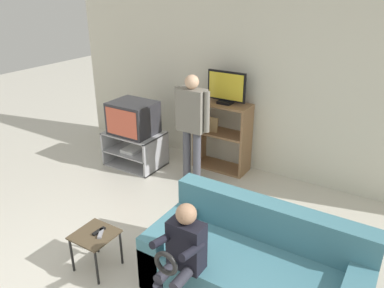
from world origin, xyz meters
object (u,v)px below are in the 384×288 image
(television_main, at_px, (133,118))
(person_standing_adult, at_px, (192,120))
(media_shelf, at_px, (222,136))
(television_flat, at_px, (226,88))
(snack_table, at_px, (95,239))
(couch, at_px, (255,270))
(remote_control_black, at_px, (99,231))
(tv_stand, at_px, (135,149))
(person_seated_child, at_px, (181,254))
(remote_control_white, at_px, (101,234))

(television_main, height_order, person_standing_adult, person_standing_adult)
(media_shelf, relative_size, television_flat, 1.79)
(snack_table, distance_m, couch, 1.53)
(remote_control_black, bearing_deg, television_main, 125.56)
(television_main, relative_size, remote_control_black, 4.47)
(tv_stand, height_order, television_main, television_main)
(television_flat, bearing_deg, tv_stand, -153.41)
(person_standing_adult, distance_m, person_seated_child, 2.34)
(tv_stand, relative_size, person_standing_adult, 0.55)
(tv_stand, distance_m, remote_control_black, 2.27)
(couch, relative_size, person_seated_child, 1.79)
(tv_stand, xyz_separation_m, television_flat, (1.22, 0.61, 0.99))
(television_flat, relative_size, person_seated_child, 0.55)
(television_flat, relative_size, couch, 0.31)
(tv_stand, relative_size, remote_control_white, 5.84)
(couch, height_order, person_seated_child, person_seated_child)
(remote_control_white, distance_m, couch, 1.48)
(snack_table, xyz_separation_m, person_seated_child, (1.01, -0.02, 0.28))
(television_main, height_order, remote_control_black, television_main)
(media_shelf, relative_size, remote_control_black, 7.15)
(television_main, bearing_deg, remote_control_white, -58.18)
(television_flat, xyz_separation_m, couch, (1.39, -2.10, -0.96))
(couch, bearing_deg, remote_control_black, -163.01)
(tv_stand, relative_size, television_main, 1.31)
(television_main, distance_m, person_standing_adult, 1.02)
(tv_stand, height_order, remote_control_white, tv_stand)
(television_flat, xyz_separation_m, remote_control_white, (-0.00, -2.56, -0.83))
(television_flat, relative_size, remote_control_black, 4.00)
(television_flat, bearing_deg, remote_control_white, -90.07)
(television_flat, bearing_deg, media_shelf, -160.45)
(remote_control_black, xyz_separation_m, person_seated_child, (0.99, -0.06, 0.21))
(person_seated_child, bearing_deg, television_flat, 110.04)
(media_shelf, relative_size, couch, 0.55)
(television_flat, xyz_separation_m, person_seated_child, (0.95, -2.61, -0.63))
(person_seated_child, bearing_deg, snack_table, 178.93)
(couch, bearing_deg, television_flat, 123.53)
(television_main, xyz_separation_m, person_seated_child, (2.16, -1.99, -0.15))
(remote_control_black, xyz_separation_m, couch, (1.44, 0.44, -0.13))
(snack_table, distance_m, person_seated_child, 1.05)
(media_shelf, relative_size, snack_table, 2.56)
(snack_table, distance_m, remote_control_black, 0.08)
(tv_stand, xyz_separation_m, person_standing_adult, (1.02, 0.02, 0.67))
(remote_control_black, height_order, person_seated_child, person_seated_child)
(media_shelf, xyz_separation_m, couch, (1.43, -2.09, -0.24))
(tv_stand, distance_m, snack_table, 2.29)
(television_flat, bearing_deg, snack_table, -91.34)
(remote_control_black, distance_m, couch, 1.51)
(person_standing_adult, relative_size, person_seated_child, 1.47)
(remote_control_white, height_order, couch, couch)
(remote_control_black, bearing_deg, tv_stand, 125.69)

